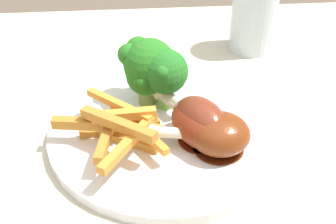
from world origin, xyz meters
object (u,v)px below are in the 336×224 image
object	(u,v)px
chicken_drumstick_far	(215,134)
broccoli_floret_front	(145,76)
broccoli_floret_back	(165,73)
dinner_plate	(168,130)
broccoli_floret_middle	(149,63)
carrot_fries_pile	(119,126)
water_glass	(254,15)
chicken_drumstick_extra	(198,124)
chicken_drumstick_near	(199,119)

from	to	relation	value
chicken_drumstick_far	broccoli_floret_front	bearing A→B (deg)	126.57
broccoli_floret_back	dinner_plate	bearing A→B (deg)	-89.53
broccoli_floret_middle	carrot_fries_pile	size ratio (longest dim) A/B	0.59
carrot_fries_pile	water_glass	xyz separation A→B (m)	(0.20, 0.23, 0.02)
chicken_drumstick_extra	water_glass	size ratio (longest dim) A/B	1.18
broccoli_floret_middle	chicken_drumstick_extra	distance (m)	0.10
broccoli_floret_middle	chicken_drumstick_near	xyz separation A→B (m)	(0.05, -0.08, -0.03)
broccoli_floret_back	carrot_fries_pile	bearing A→B (deg)	-128.81
water_glass	chicken_drumstick_near	bearing A→B (deg)	-116.85
broccoli_floret_front	chicken_drumstick_extra	xyz separation A→B (m)	(0.05, -0.07, -0.02)
water_glass	carrot_fries_pile	bearing A→B (deg)	-130.93
broccoli_floret_front	carrot_fries_pile	world-z (taller)	broccoli_floret_front
broccoli_floret_front	chicken_drumstick_near	distance (m)	0.09
broccoli_floret_middle	chicken_drumstick_far	distance (m)	0.12
carrot_fries_pile	chicken_drumstick_far	bearing A→B (deg)	-9.81
broccoli_floret_back	chicken_drumstick_extra	size ratio (longest dim) A/B	0.58
broccoli_floret_back	chicken_drumstick_extra	bearing A→B (deg)	-64.56
chicken_drumstick_extra	broccoli_floret_front	bearing A→B (deg)	126.21
broccoli_floret_front	carrot_fries_pile	size ratio (longest dim) A/B	0.46
broccoli_floret_back	chicken_drumstick_far	world-z (taller)	broccoli_floret_back
water_glass	dinner_plate	bearing A→B (deg)	-125.50
broccoli_floret_front	broccoli_floret_back	bearing A→B (deg)	-18.66
broccoli_floret_front	water_glass	world-z (taller)	water_glass
dinner_plate	broccoli_floret_front	world-z (taller)	broccoli_floret_front
dinner_plate	water_glass	size ratio (longest dim) A/B	2.47
chicken_drumstick_near	chicken_drumstick_far	size ratio (longest dim) A/B	0.98
dinner_plate	carrot_fries_pile	world-z (taller)	carrot_fries_pile
dinner_plate	broccoli_floret_middle	distance (m)	0.08
chicken_drumstick_far	chicken_drumstick_extra	xyz separation A→B (m)	(-0.01, 0.02, 0.00)
chicken_drumstick_far	chicken_drumstick_extra	distance (m)	0.02
broccoli_floret_back	water_glass	distance (m)	0.22
broccoli_floret_back	chicken_drumstick_extra	xyz separation A→B (m)	(0.03, -0.07, -0.03)
carrot_fries_pile	chicken_drumstick_extra	bearing A→B (deg)	1.18
dinner_plate	broccoli_floret_back	distance (m)	0.07
carrot_fries_pile	broccoli_floret_front	bearing A→B (deg)	66.98
chicken_drumstick_extra	dinner_plate	bearing A→B (deg)	141.59
broccoli_floret_middle	chicken_drumstick_far	world-z (taller)	broccoli_floret_middle
chicken_drumstick_extra	broccoli_floret_back	bearing A→B (deg)	115.44
broccoli_floret_back	carrot_fries_pile	xyz separation A→B (m)	(-0.05, -0.07, -0.02)
dinner_plate	broccoli_floret_front	xyz separation A→B (m)	(-0.02, 0.05, 0.04)
chicken_drumstick_extra	broccoli_floret_middle	bearing A→B (deg)	120.22
broccoli_floret_middle	chicken_drumstick_far	xyz separation A→B (m)	(0.06, -0.10, -0.03)
carrot_fries_pile	broccoli_floret_middle	bearing A→B (deg)	66.77
broccoli_floret_front	chicken_drumstick_extra	world-z (taller)	broccoli_floret_front
chicken_drumstick_extra	water_glass	world-z (taller)	water_glass
broccoli_floret_back	chicken_drumstick_far	xyz separation A→B (m)	(0.05, -0.08, -0.03)
broccoli_floret_middle	chicken_drumstick_extra	xyz separation A→B (m)	(0.05, -0.08, -0.03)
dinner_plate	chicken_drumstick_extra	xyz separation A→B (m)	(0.03, -0.02, 0.03)
dinner_plate	water_glass	bearing A→B (deg)	54.50
chicken_drumstick_far	water_glass	xyz separation A→B (m)	(0.10, 0.25, 0.02)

